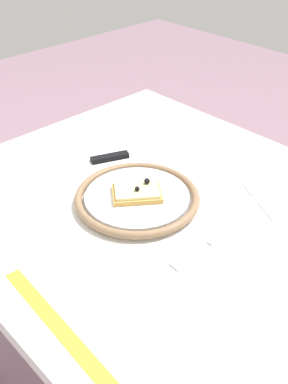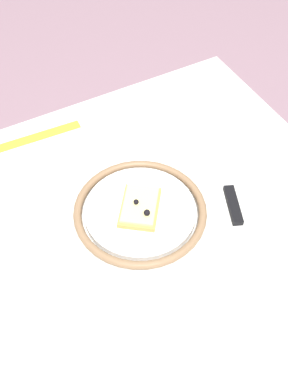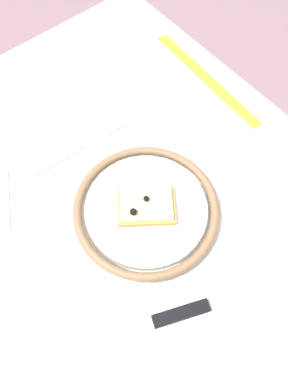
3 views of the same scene
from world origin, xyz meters
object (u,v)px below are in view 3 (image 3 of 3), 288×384
(plate, at_px, (146,209))
(knife, at_px, (201,307))
(fork, at_px, (79,147))
(measuring_tape, at_px, (207,78))
(pizza_slice_near, at_px, (146,206))
(dining_table, at_px, (120,228))

(plate, relative_size, knife, 1.11)
(fork, bearing_deg, knife, -3.80)
(fork, distance_m, measuring_tape, 0.31)
(plate, distance_m, pizza_slice_near, 0.01)
(dining_table, distance_m, knife, 0.25)
(dining_table, relative_size, plate, 3.58)
(dining_table, height_order, knife, knife)
(knife, xyz_separation_m, fork, (-0.36, 0.02, -0.00))
(plate, relative_size, fork, 1.26)
(measuring_tape, bearing_deg, dining_table, -67.61)
(knife, bearing_deg, plate, 168.15)
(dining_table, bearing_deg, knife, -1.10)
(fork, height_order, measuring_tape, fork)
(fork, xyz_separation_m, measuring_tape, (0.03, 0.31, -0.00))
(plate, bearing_deg, measuring_tape, 118.06)
(knife, height_order, fork, knife)
(knife, bearing_deg, measuring_tape, 135.31)
(dining_table, bearing_deg, measuring_tape, 109.37)
(pizza_slice_near, height_order, measuring_tape, pizza_slice_near)
(pizza_slice_near, bearing_deg, dining_table, -141.16)
(pizza_slice_near, relative_size, knife, 0.52)
(pizza_slice_near, bearing_deg, plate, -21.41)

